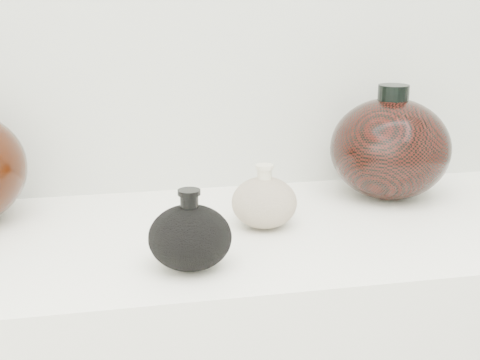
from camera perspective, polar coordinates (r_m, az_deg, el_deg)
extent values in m
cube|color=white|center=(1.13, 0.56, -4.91)|extent=(1.20, 0.50, 0.03)
ellipsoid|color=black|center=(0.96, -4.29, -4.91)|extent=(0.14, 0.14, 0.09)
cylinder|color=black|center=(0.94, -4.35, -1.86)|extent=(0.03, 0.03, 0.03)
cylinder|color=black|center=(0.94, -4.37, -1.05)|extent=(0.04, 0.04, 0.01)
ellipsoid|color=#C0B699|center=(1.12, 2.08, -1.94)|extent=(0.12, 0.12, 0.09)
cylinder|color=beige|center=(1.11, 2.11, 0.50)|extent=(0.03, 0.03, 0.03)
cylinder|color=beige|center=(1.10, 2.11, 1.15)|extent=(0.03, 0.03, 0.01)
ellipsoid|color=black|center=(1.30, 12.67, 2.62)|extent=(0.25, 0.25, 0.19)
cylinder|color=black|center=(1.28, 12.96, 7.12)|extent=(0.06, 0.06, 0.04)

